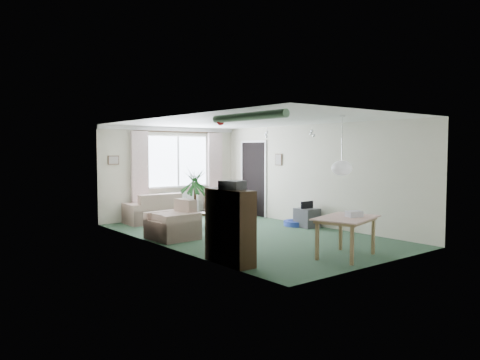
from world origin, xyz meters
TOP-DOWN VIEW (x-y plane):
  - ground at (0.00, 0.00)m, footprint 6.50×6.50m
  - window at (0.20, 3.23)m, footprint 1.80×0.03m
  - curtain_rod at (0.20, 3.15)m, footprint 2.60×0.03m
  - curtain_left at (-0.95, 3.13)m, footprint 0.45×0.08m
  - curtain_right at (1.35, 3.13)m, footprint 0.45×0.08m
  - radiator at (0.20, 3.19)m, footprint 1.20×0.10m
  - doorway at (1.99, 2.20)m, footprint 0.03×0.95m
  - pendant_lamp at (0.20, -2.30)m, footprint 0.36×0.36m
  - tinsel_garland at (-1.92, -2.30)m, footprint 1.60×1.60m
  - bauble_cluster_a at (1.30, 0.90)m, footprint 0.20×0.20m
  - bauble_cluster_b at (1.60, -0.30)m, footprint 0.20×0.20m
  - wall_picture_back at (-1.60, 3.23)m, footprint 0.28×0.03m
  - wall_picture_right at (1.98, 1.20)m, footprint 0.03×0.24m
  - sofa at (-0.73, 2.75)m, footprint 1.49×0.85m
  - armchair_corner at (1.33, 2.67)m, footprint 0.86×0.82m
  - armchair_left at (-1.50, 0.60)m, footprint 0.88×0.92m
  - coffee_table at (0.04, 1.31)m, footprint 0.81×0.49m
  - photo_frame at (-0.05, 1.34)m, footprint 0.12×0.05m
  - bookshelf at (-1.84, -1.76)m, footprint 0.36×0.98m
  - hifi_box at (-1.83, -1.81)m, footprint 0.37×0.42m
  - houseplant at (-0.98, 0.57)m, footprint 0.79×0.79m
  - dining_table at (-0.03, -2.60)m, footprint 1.20×0.96m
  - gift_box at (0.09, -2.66)m, footprint 0.29×0.24m
  - tv_cube at (1.70, -0.07)m, footprint 0.45×0.49m
  - pet_bed at (1.65, 0.22)m, footprint 0.79×0.79m

SIDE VIEW (x-z plane):
  - ground at x=0.00m, z-range 0.00..0.00m
  - pet_bed at x=1.65m, z-range 0.00..0.12m
  - coffee_table at x=0.04m, z-range 0.00..0.35m
  - tv_cube at x=1.70m, z-range 0.00..0.44m
  - dining_table at x=-0.03m, z-range 0.00..0.65m
  - sofa at x=-0.73m, z-range 0.00..0.73m
  - armchair_corner at x=1.33m, z-range 0.00..0.76m
  - armchair_left at x=-1.50m, z-range 0.00..0.79m
  - radiator at x=0.20m, z-range 0.12..0.68m
  - photo_frame at x=-0.05m, z-range 0.35..0.51m
  - bookshelf at x=-1.84m, z-range 0.00..1.18m
  - gift_box at x=0.09m, z-range 0.65..0.77m
  - houseplant at x=-0.98m, z-range 0.00..1.43m
  - doorway at x=1.99m, z-range 0.00..2.00m
  - hifi_box at x=-1.83m, z-range 1.18..1.32m
  - curtain_left at x=-0.95m, z-range 0.27..2.27m
  - curtain_right at x=1.35m, z-range 0.27..2.27m
  - pendant_lamp at x=0.20m, z-range 1.30..1.66m
  - window at x=0.20m, z-range 0.85..2.15m
  - wall_picture_back at x=-1.60m, z-range 1.44..1.66m
  - wall_picture_right at x=1.98m, z-range 1.40..1.70m
  - bauble_cluster_a at x=1.30m, z-range 2.12..2.32m
  - bauble_cluster_b at x=1.60m, z-range 2.12..2.32m
  - curtain_rod at x=0.20m, z-range 2.25..2.29m
  - tinsel_garland at x=-1.92m, z-range 2.22..2.34m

